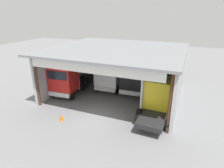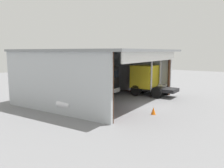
% 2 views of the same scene
% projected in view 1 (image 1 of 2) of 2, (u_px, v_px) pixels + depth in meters
% --- Properties ---
extents(ground_plane, '(80.00, 80.00, 0.00)m').
position_uv_depth(ground_plane, '(95.00, 118.00, 16.05)').
color(ground_plane, slate).
rests_on(ground_plane, ground).
extents(workshop_shed, '(12.75, 11.94, 4.96)m').
position_uv_depth(workshop_shed, '(121.00, 60.00, 20.19)').
color(workshop_shed, '#ADB2B7').
rests_on(workshop_shed, ground).
extents(truck_red_center_left_bay, '(2.84, 5.23, 3.68)m').
position_uv_depth(truck_red_center_left_bay, '(65.00, 79.00, 19.73)').
color(truck_red_center_left_bay, red).
rests_on(truck_red_center_left_bay, ground).
extents(truck_white_yard_outside, '(2.75, 4.33, 3.67)m').
position_uv_depth(truck_white_yard_outside, '(109.00, 75.00, 20.97)').
color(truck_white_yard_outside, white).
rests_on(truck_white_yard_outside, ground).
extents(truck_black_right_bay, '(2.91, 5.41, 3.21)m').
position_uv_depth(truck_black_right_bay, '(135.00, 78.00, 20.34)').
color(truck_black_right_bay, black).
rests_on(truck_black_right_bay, ground).
extents(truck_yellow_left_bay, '(2.77, 5.01, 3.77)m').
position_uv_depth(truck_yellow_left_bay, '(159.00, 98.00, 15.66)').
color(truck_yellow_left_bay, yellow).
rests_on(truck_yellow_left_bay, ground).
extents(oil_drum, '(0.58, 0.58, 0.89)m').
position_uv_depth(oil_drum, '(107.00, 76.00, 25.14)').
color(oil_drum, '#197233').
rests_on(oil_drum, ground).
extents(tool_cart, '(0.90, 0.60, 1.00)m').
position_uv_depth(tool_cart, '(130.00, 78.00, 24.17)').
color(tool_cart, red).
rests_on(tool_cart, ground).
extents(traffic_cone, '(0.36, 0.36, 0.56)m').
position_uv_depth(traffic_cone, '(61.00, 117.00, 15.58)').
color(traffic_cone, orange).
rests_on(traffic_cone, ground).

